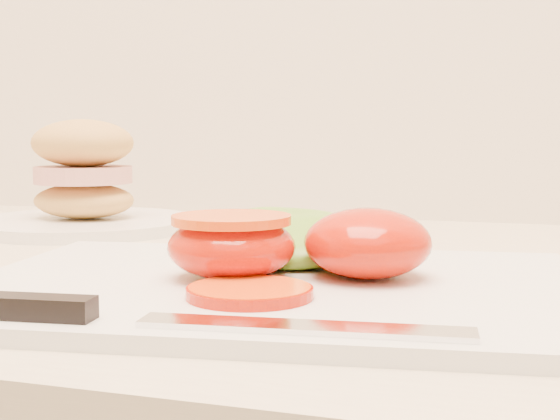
% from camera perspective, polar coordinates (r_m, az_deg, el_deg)
% --- Properties ---
extents(cutting_board, '(0.44, 0.34, 0.01)m').
position_cam_1_polar(cutting_board, '(0.51, -0.34, -5.71)').
color(cutting_board, silver).
rests_on(cutting_board, counter).
extents(tomato_half_dome, '(0.08, 0.08, 0.05)m').
position_cam_1_polar(tomato_half_dome, '(0.52, 6.43, -2.42)').
color(tomato_half_dome, red).
rests_on(tomato_half_dome, cutting_board).
extents(tomato_half_cut, '(0.08, 0.08, 0.04)m').
position_cam_1_polar(tomato_half_cut, '(0.51, -3.56, -2.48)').
color(tomato_half_cut, red).
rests_on(tomato_half_cut, cutting_board).
extents(tomato_slice_0, '(0.07, 0.07, 0.01)m').
position_cam_1_polar(tomato_slice_0, '(0.46, -2.23, -6.00)').
color(tomato_slice_0, '#F3530E').
rests_on(tomato_slice_0, cutting_board).
extents(lettuce_leaf_0, '(0.19, 0.15, 0.03)m').
position_cam_1_polar(lettuce_leaf_0, '(0.59, -0.53, -2.07)').
color(lettuce_leaf_0, '#65A92C').
rests_on(lettuce_leaf_0, cutting_board).
extents(knife, '(0.27, 0.05, 0.01)m').
position_cam_1_polar(knife, '(0.41, -11.11, -7.50)').
color(knife, silver).
rests_on(knife, cutting_board).
extents(sandwich_plate, '(0.24, 0.24, 0.12)m').
position_cam_1_polar(sandwich_plate, '(0.86, -14.15, 1.42)').
color(sandwich_plate, white).
rests_on(sandwich_plate, counter).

